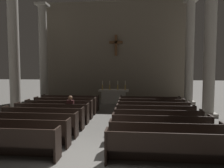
{
  "coord_description": "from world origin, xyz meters",
  "views": [
    {
      "loc": [
        1.41,
        -5.72,
        2.63
      ],
      "look_at": [
        0.0,
        8.68,
        1.52
      ],
      "focal_mm": 34.26,
      "sensor_mm": 36.0,
      "label": 1
    }
  ],
  "objects_px": {
    "candlestick_outer_left": "(102,87)",
    "pew_right_row_3": "(161,127)",
    "pew_left_row_3": "(32,124)",
    "pew_right_row_1": "(171,148)",
    "pew_left_row_5": "(52,113)",
    "pew_right_row_5": "(155,115)",
    "pew_right_row_4": "(158,121)",
    "pew_right_row_8": "(150,104)",
    "pew_right_row_7": "(151,107)",
    "candlestick_inner_right": "(118,87)",
    "pew_left_row_4": "(43,118)",
    "column_right_second": "(210,48)",
    "column_left_third": "(43,54)",
    "altar": "(114,96)",
    "candlestick_outer_right": "(125,87)",
    "pew_right_row_2": "(165,136)",
    "column_right_third": "(190,53)",
    "pew_left_row_8": "(70,103)",
    "pew_right_row_6": "(153,111)",
    "column_left_second": "(14,50)",
    "pew_left_row_6": "(59,109)",
    "candlestick_inner_left": "(110,87)",
    "pew_left_row_7": "(65,105)"
  },
  "relations": [
    {
      "from": "pew_left_row_6",
      "to": "candlestick_inner_left",
      "type": "xyz_separation_m",
      "value": [
        2.13,
        4.99,
        0.74
      ]
    },
    {
      "from": "column_left_second",
      "to": "pew_left_row_4",
      "type": "bearing_deg",
      "value": -46.1
    },
    {
      "from": "pew_left_row_8",
      "to": "pew_right_row_5",
      "type": "xyz_separation_m",
      "value": [
        4.86,
        -3.03,
        0.0
      ]
    },
    {
      "from": "pew_left_row_8",
      "to": "candlestick_inner_right",
      "type": "bearing_deg",
      "value": 47.44
    },
    {
      "from": "pew_right_row_3",
      "to": "candlestick_inner_left",
      "type": "height_order",
      "value": "candlestick_inner_left"
    },
    {
      "from": "column_left_second",
      "to": "candlestick_outer_left",
      "type": "height_order",
      "value": "column_left_second"
    },
    {
      "from": "pew_right_row_5",
      "to": "column_left_third",
      "type": "relative_size",
      "value": 0.47
    },
    {
      "from": "pew_left_row_5",
      "to": "pew_right_row_5",
      "type": "xyz_separation_m",
      "value": [
        4.86,
        0.0,
        0.0
      ]
    },
    {
      "from": "candlestick_inner_right",
      "to": "candlestick_outer_left",
      "type": "bearing_deg",
      "value": 180.0
    },
    {
      "from": "pew_left_row_8",
      "to": "pew_left_row_6",
      "type": "bearing_deg",
      "value": -90.0
    },
    {
      "from": "pew_left_row_5",
      "to": "pew_right_row_5",
      "type": "height_order",
      "value": "same"
    },
    {
      "from": "column_left_third",
      "to": "column_right_third",
      "type": "height_order",
      "value": "same"
    },
    {
      "from": "pew_left_row_6",
      "to": "candlestick_inner_right",
      "type": "relative_size",
      "value": 5.42
    },
    {
      "from": "candlestick_outer_left",
      "to": "pew_right_row_6",
      "type": "bearing_deg",
      "value": -56.69
    },
    {
      "from": "pew_right_row_6",
      "to": "column_left_third",
      "type": "relative_size",
      "value": 0.47
    },
    {
      "from": "candlestick_outer_left",
      "to": "pew_right_row_3",
      "type": "bearing_deg",
      "value": -67.76
    },
    {
      "from": "pew_right_row_2",
      "to": "altar",
      "type": "xyz_separation_m",
      "value": [
        -2.43,
        9.03,
        0.06
      ]
    },
    {
      "from": "pew_right_row_1",
      "to": "column_right_second",
      "type": "xyz_separation_m",
      "value": [
        3.03,
        6.18,
        3.17
      ]
    },
    {
      "from": "pew_left_row_5",
      "to": "pew_right_row_7",
      "type": "relative_size",
      "value": 1.0
    },
    {
      "from": "pew_right_row_4",
      "to": "pew_right_row_8",
      "type": "distance_m",
      "value": 4.04
    },
    {
      "from": "column_left_third",
      "to": "altar",
      "type": "xyz_separation_m",
      "value": [
        5.46,
        -0.23,
        -3.12
      ]
    },
    {
      "from": "pew_left_row_5",
      "to": "pew_right_row_1",
      "type": "bearing_deg",
      "value": -39.73
    },
    {
      "from": "pew_left_row_6",
      "to": "pew_left_row_7",
      "type": "relative_size",
      "value": 1.0
    },
    {
      "from": "pew_right_row_4",
      "to": "column_right_third",
      "type": "xyz_separation_m",
      "value": [
        3.03,
        7.24,
        3.17
      ]
    },
    {
      "from": "column_left_second",
      "to": "pew_right_row_8",
      "type": "bearing_deg",
      "value": 6.41
    },
    {
      "from": "pew_right_row_6",
      "to": "column_left_second",
      "type": "xyz_separation_m",
      "value": [
        -7.89,
        1.13,
        3.17
      ]
    },
    {
      "from": "pew_left_row_6",
      "to": "pew_left_row_8",
      "type": "distance_m",
      "value": 2.02
    },
    {
      "from": "candlestick_outer_right",
      "to": "pew_left_row_5",
      "type": "bearing_deg",
      "value": -118.66
    },
    {
      "from": "pew_right_row_7",
      "to": "altar",
      "type": "bearing_deg",
      "value": 121.39
    },
    {
      "from": "pew_right_row_4",
      "to": "candlestick_inner_right",
      "type": "relative_size",
      "value": 5.42
    },
    {
      "from": "candlestick_inner_right",
      "to": "pew_right_row_4",
      "type": "bearing_deg",
      "value": -73.1
    },
    {
      "from": "pew_right_row_6",
      "to": "candlestick_outer_right",
      "type": "relative_size",
      "value": 5.42
    },
    {
      "from": "pew_right_row_2",
      "to": "pew_right_row_8",
      "type": "bearing_deg",
      "value": 90.0
    },
    {
      "from": "pew_right_row_5",
      "to": "candlestick_inner_right",
      "type": "height_order",
      "value": "candlestick_inner_right"
    },
    {
      "from": "pew_left_row_7",
      "to": "pew_right_row_2",
      "type": "height_order",
      "value": "same"
    },
    {
      "from": "column_right_second",
      "to": "pew_right_row_7",
      "type": "bearing_deg",
      "value": -177.68
    },
    {
      "from": "pew_left_row_3",
      "to": "candlestick_outer_right",
      "type": "xyz_separation_m",
      "value": [
        3.28,
        8.02,
        0.74
      ]
    },
    {
      "from": "pew_right_row_5",
      "to": "column_left_second",
      "type": "bearing_deg",
      "value": 164.82
    },
    {
      "from": "column_right_second",
      "to": "candlestick_outer_right",
      "type": "relative_size",
      "value": 11.49
    },
    {
      "from": "pew_left_row_7",
      "to": "column_left_third",
      "type": "relative_size",
      "value": 0.47
    },
    {
      "from": "pew_left_row_4",
      "to": "candlestick_inner_right",
      "type": "xyz_separation_m",
      "value": [
        2.73,
        7.01,
        0.74
      ]
    },
    {
      "from": "pew_right_row_1",
      "to": "pew_right_row_5",
      "type": "distance_m",
      "value": 4.04
    },
    {
      "from": "pew_left_row_6",
      "to": "pew_right_row_4",
      "type": "bearing_deg",
      "value": -22.56
    },
    {
      "from": "column_right_second",
      "to": "pew_right_row_1",
      "type": "bearing_deg",
      "value": -116.14
    },
    {
      "from": "pew_left_row_3",
      "to": "pew_right_row_1",
      "type": "height_order",
      "value": "same"
    },
    {
      "from": "column_left_third",
      "to": "candlestick_outer_right",
      "type": "bearing_deg",
      "value": -2.12
    },
    {
      "from": "pew_left_row_3",
      "to": "pew_right_row_7",
      "type": "bearing_deg",
      "value": 39.73
    },
    {
      "from": "column_left_third",
      "to": "pew_right_row_6",
      "type": "bearing_deg",
      "value": -33.51
    },
    {
      "from": "candlestick_inner_left",
      "to": "pew_left_row_7",
      "type": "bearing_deg",
      "value": -118.13
    },
    {
      "from": "column_left_third",
      "to": "candlestick_outer_right",
      "type": "height_order",
      "value": "column_left_third"
    }
  ]
}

